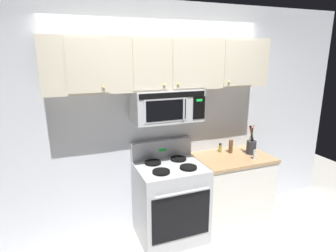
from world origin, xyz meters
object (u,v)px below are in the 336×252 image
object	(u,v)px
over_range_microwave	(166,105)
spice_jar	(220,148)
stove_range	(170,200)
utensil_crock_charcoal	(251,146)
salt_shaker	(255,155)
pepper_mill	(231,147)

from	to	relation	value
over_range_microwave	spice_jar	size ratio (longest dim) A/B	6.68
stove_range	utensil_crock_charcoal	distance (m)	1.22
utensil_crock_charcoal	spice_jar	world-z (taller)	utensil_crock_charcoal
over_range_microwave	salt_shaker	xyz separation A→B (m)	(1.03, -0.29, -0.62)
spice_jar	over_range_microwave	bearing A→B (deg)	-174.17
over_range_microwave	utensil_crock_charcoal	bearing A→B (deg)	-6.34
utensil_crock_charcoal	spice_jar	xyz separation A→B (m)	(-0.33, 0.20, -0.05)
pepper_mill	over_range_microwave	bearing A→B (deg)	-179.95
spice_jar	salt_shaker	bearing A→B (deg)	-55.13
over_range_microwave	utensil_crock_charcoal	world-z (taller)	over_range_microwave
stove_range	spice_jar	bearing A→B (deg)	14.21
salt_shaker	spice_jar	distance (m)	0.45
salt_shaker	pepper_mill	size ratio (longest dim) A/B	0.67
over_range_microwave	pepper_mill	size ratio (longest dim) A/B	4.53
utensil_crock_charcoal	pepper_mill	distance (m)	0.25
salt_shaker	spice_jar	xyz separation A→B (m)	(-0.26, 0.37, 0.00)
over_range_microwave	spice_jar	bearing A→B (deg)	5.83
stove_range	spice_jar	distance (m)	0.93
over_range_microwave	utensil_crock_charcoal	distance (m)	1.24
pepper_mill	spice_jar	size ratio (longest dim) A/B	1.47
salt_shaker	spice_jar	size ratio (longest dim) A/B	0.99
spice_jar	stove_range	bearing A→B (deg)	-165.79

